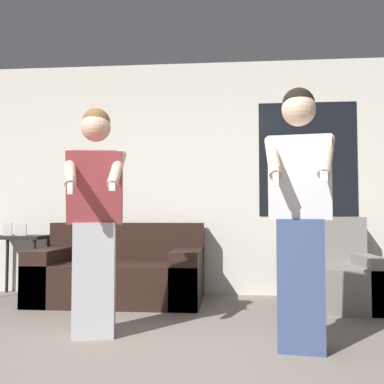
{
  "coord_description": "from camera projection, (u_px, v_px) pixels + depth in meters",
  "views": [
    {
      "loc": [
        0.46,
        -2.38,
        0.91
      ],
      "look_at": [
        0.17,
        0.85,
        1.08
      ],
      "focal_mm": 42.0,
      "sensor_mm": 36.0,
      "label": 1
    }
  ],
  "objects": [
    {
      "name": "wall_back",
      "position": [
        195.0,
        177.0,
        5.25
      ],
      "size": [
        6.84,
        0.07,
        2.7
      ],
      "color": "beige",
      "rests_on": "ground_plane"
    },
    {
      "name": "couch",
      "position": [
        120.0,
        274.0,
        4.76
      ],
      "size": [
        1.74,
        0.96,
        0.82
      ],
      "color": "black",
      "rests_on": "ground_plane"
    },
    {
      "name": "armchair",
      "position": [
        332.0,
        277.0,
        4.5
      ],
      "size": [
        0.82,
        0.92,
        0.89
      ],
      "color": "slate",
      "rests_on": "ground_plane"
    },
    {
      "name": "side_table",
      "position": [
        20.0,
        244.0,
        5.11
      ],
      "size": [
        0.58,
        0.45,
        0.83
      ],
      "color": "black",
      "rests_on": "ground_plane"
    },
    {
      "name": "person_left",
      "position": [
        95.0,
        218.0,
        3.39
      ],
      "size": [
        0.48,
        0.55,
        1.72
      ],
      "color": "#B2B2B7",
      "rests_on": "ground_plane"
    },
    {
      "name": "person_right",
      "position": [
        300.0,
        213.0,
        3.05
      ],
      "size": [
        0.47,
        0.51,
        1.78
      ],
      "color": "#384770",
      "rests_on": "ground_plane"
    }
  ]
}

